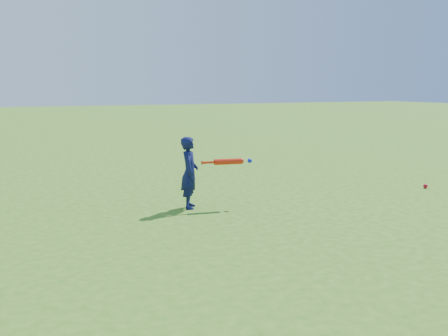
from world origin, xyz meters
The scene contains 4 objects.
ground centered at (0.00, 0.00, 0.00)m, with size 80.00×80.00×0.00m, color #386E1A.
child centered at (-0.65, 0.40, 0.50)m, with size 0.37×0.24×1.01m, color #0E1242.
ground_ball_red centered at (3.45, 0.04, 0.04)m, with size 0.07×0.07×0.07m, color red.
bat_swing centered at (-0.08, 0.26, 0.64)m, with size 0.74×0.17×0.08m.
Camera 1 is at (-3.05, -6.03, 1.69)m, focal length 40.00 mm.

